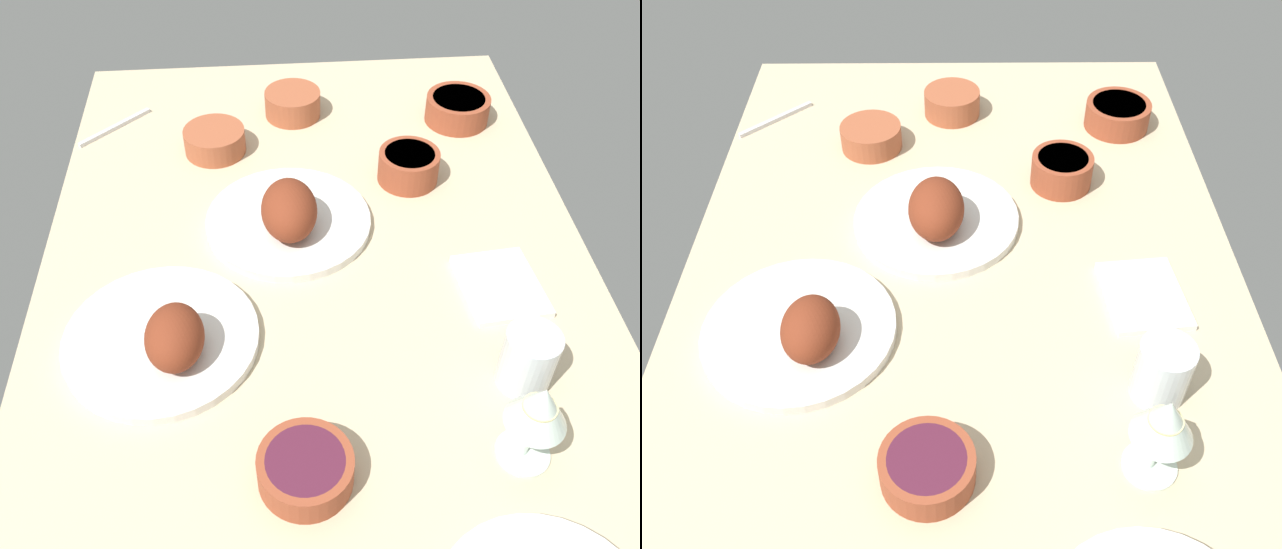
# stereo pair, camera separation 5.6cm
# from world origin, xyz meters

# --- Properties ---
(dining_table) EXTENTS (1.40, 0.90, 0.04)m
(dining_table) POSITION_xyz_m (0.00, 0.00, 0.02)
(dining_table) COLOR #C6B28E
(dining_table) RESTS_ON ground
(plate_near_viewer) EXTENTS (0.28, 0.28, 0.10)m
(plate_near_viewer) POSITION_xyz_m (0.13, 0.04, 0.07)
(plate_near_viewer) COLOR silver
(plate_near_viewer) RESTS_ON dining_table
(plate_far_side) EXTENTS (0.29, 0.29, 0.09)m
(plate_far_side) POSITION_xyz_m (-0.11, 0.23, 0.06)
(plate_far_side) COLOR silver
(plate_far_side) RESTS_ON dining_table
(bowl_soup) EXTENTS (0.13, 0.13, 0.05)m
(bowl_soup) POSITION_xyz_m (0.44, -0.32, 0.07)
(bowl_soup) COLOR brown
(bowl_soup) RESTS_ON dining_table
(bowl_sauce) EXTENTS (0.12, 0.12, 0.05)m
(bowl_sauce) POSITION_xyz_m (0.37, 0.17, 0.07)
(bowl_sauce) COLOR #A35133
(bowl_sauce) RESTS_ON dining_table
(bowl_cream) EXTENTS (0.11, 0.11, 0.05)m
(bowl_cream) POSITION_xyz_m (0.49, 0.02, 0.07)
(bowl_cream) COLOR #A35133
(bowl_cream) RESTS_ON dining_table
(bowl_onions) EXTENTS (0.12, 0.12, 0.05)m
(bowl_onions) POSITION_xyz_m (-0.34, 0.05, 0.07)
(bowl_onions) COLOR brown
(bowl_onions) RESTS_ON dining_table
(bowl_potatoes) EXTENTS (0.11, 0.11, 0.06)m
(bowl_potatoes) POSITION_xyz_m (0.25, -0.18, 0.07)
(bowl_potatoes) COLOR brown
(bowl_potatoes) RESTS_ON dining_table
(wine_glass) EXTENTS (0.08, 0.08, 0.14)m
(wine_glass) POSITION_xyz_m (-0.32, -0.23, 0.14)
(wine_glass) COLOR silver
(wine_glass) RESTS_ON dining_table
(water_tumbler) EXTENTS (0.07, 0.07, 0.09)m
(water_tumbler) POSITION_xyz_m (-0.21, -0.27, 0.09)
(water_tumbler) COLOR silver
(water_tumbler) RESTS_ON dining_table
(folded_napkin) EXTENTS (0.16, 0.13, 0.01)m
(folded_napkin) POSITION_xyz_m (-0.03, -0.28, 0.05)
(folded_napkin) COLOR white
(folded_napkin) RESTS_ON dining_table
(spoon_loose) EXTENTS (0.13, 0.13, 0.01)m
(spoon_loose) POSITION_xyz_m (0.47, 0.38, 0.04)
(spoon_loose) COLOR silver
(spoon_loose) RESTS_ON dining_table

